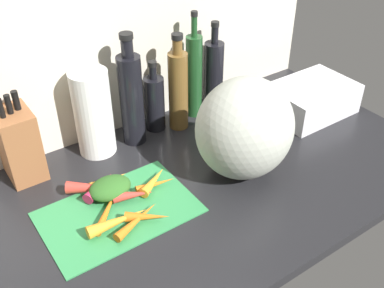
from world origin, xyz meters
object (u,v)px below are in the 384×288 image
Objects in this scene: cutting_board at (119,212)px; bottle_3 at (194,75)px; carrot_2 at (147,217)px; carrot_4 at (100,186)px; winter_squash at (245,128)px; bottle_1 at (154,102)px; bottle_0 at (131,98)px; carrot_5 at (98,188)px; carrot_8 at (156,184)px; bottle_4 at (214,74)px; carrot_0 at (153,181)px; carrot_3 at (137,220)px; knife_block at (19,144)px; carrot_9 at (109,180)px; paper_towel_roll at (93,113)px; bottle_2 at (178,89)px; carrot_7 at (108,209)px; carrot_1 at (133,195)px; dish_rack at (311,99)px.

bottle_3 is at bearing 33.25° from cutting_board.
carrot_4 is at bearing 105.40° from carrot_2.
bottle_1 is at bearing 104.55° from winter_squash.
bottle_3 is (6.84, 34.38, 0.14)cm from winter_squash.
bottle_0 is at bearing 65.84° from carrot_2.
carrot_5 reaches higher than carrot_8.
carrot_4 is at bearing -140.09° from bottle_0.
bottle_4 is at bearing 2.34° from bottle_3.
carrot_0 is 1.05× the size of carrot_2.
knife_block is (-16.36, 37.28, 8.72)cm from carrot_3.
carrot_9 is (-10.35, 8.60, 0.36)cm from carrot_8.
bottle_3 reaches higher than carrot_4.
carrot_9 is 0.41× the size of knife_block.
paper_towel_roll reaches higher than carrot_5.
paper_towel_roll is (-4.89, 25.37, 11.31)cm from carrot_0.
bottle_1 is at bearing 45.22° from cutting_board.
bottle_2 is at bearing 45.26° from carrot_8.
bottle_4 is (55.07, 20.61, 10.19)cm from carrot_5.
bottle_1 is at bearing 57.41° from carrot_0.
carrot_8 is 0.31× the size of bottle_3.
carrot_7 is 1.55× the size of carrot_8.
bottle_1 is (26.66, 18.54, 7.60)cm from carrot_9.
carrot_8 is 1.06× the size of carrot_9.
carrot_3 is at bearing -76.40° from cutting_board.
cutting_board is 3.32× the size of carrot_4.
bottle_2 is at bearing -5.76° from paper_towel_roll.
carrot_7 is at bearing 171.84° from winter_squash.
carrot_1 is 37.77cm from bottle_1.
paper_towel_roll is 0.83× the size of bottle_2.
carrot_9 is 0.40× the size of paper_towel_roll.
cutting_board is at bearing -150.85° from bottle_4.
carrot_7 is 0.60× the size of winter_squash.
carrot_7 is 0.49× the size of bottle_3.
bottle_2 is (16.41, -1.09, -1.53)cm from bottle_0.
carrot_4 is at bearing 92.28° from cutting_board.
bottle_4 reaches higher than carrot_2.
bottle_4 is (51.01, 18.86, 10.60)cm from carrot_9.
bottle_0 is at bearing -174.36° from bottle_3.
carrot_5 is 59.67cm from bottle_4.
carrot_1 is 74.51cm from dish_rack.
cutting_board is at bearing -146.75° from bottle_3.
carrot_2 is 18.85cm from carrot_9.
bottle_1 is (31.87, 28.56, 7.86)cm from carrot_7.
bottle_4 is (68.47, -0.16, 1.98)cm from knife_block.
carrot_8 is at bearing 163.93° from winter_squash.
bottle_1 reaches higher than carrot_7.
carrot_9 is (-1.64, 18.78, 0.02)cm from carrot_2.
dish_rack is (80.03, -2.84, 2.93)cm from carrot_4.
winter_squash is (25.25, -7.27, 13.09)cm from carrot_8.
carrot_0 is 13.99cm from carrot_2.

